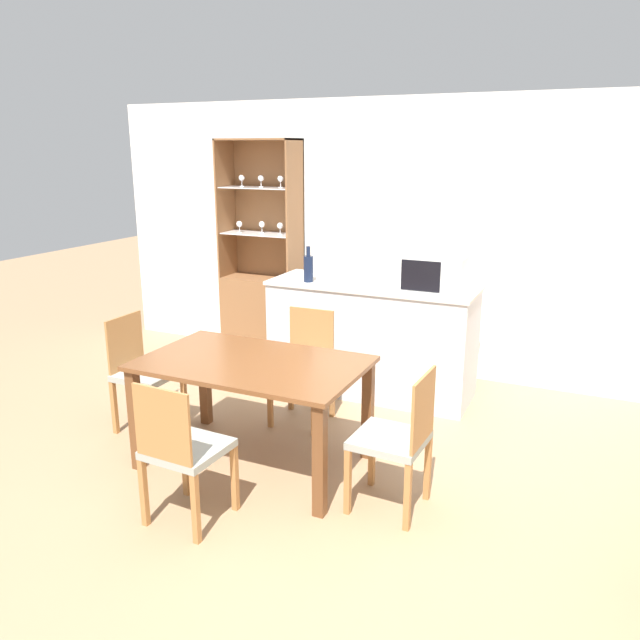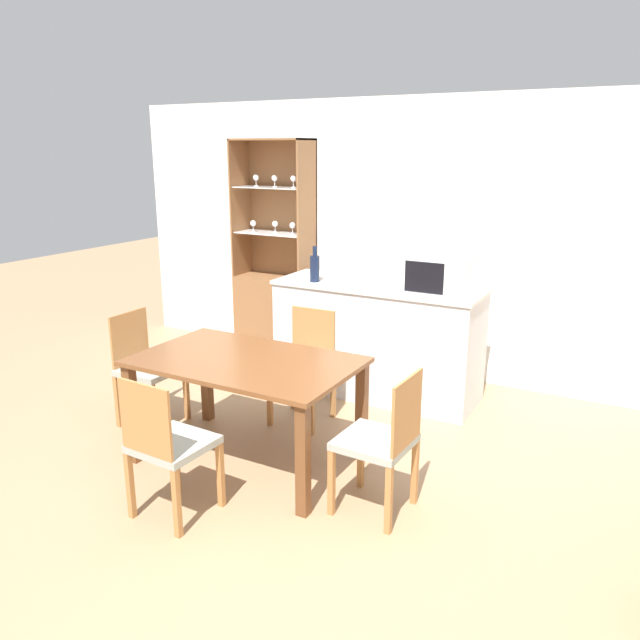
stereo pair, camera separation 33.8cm
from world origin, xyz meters
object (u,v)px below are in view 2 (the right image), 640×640
Objects in this scene: dining_chair_head_far at (304,365)px; microwave at (441,274)px; dining_chair_head_near at (168,445)px; dining_chair_side_right_near at (382,441)px; dining_chair_side_left_far at (146,368)px; wine_bottle at (315,268)px; display_cabinet at (275,296)px; dining_table at (246,375)px.

microwave is at bearing -137.43° from dining_chair_head_far.
microwave is (0.81, 2.34, 0.67)m from dining_chair_head_near.
dining_chair_head_far is (-1.05, 0.91, 0.00)m from dining_chair_side_right_near.
dining_chair_side_left_far is 2.12m from dining_chair_side_right_near.
microwave is 1.08m from wine_bottle.
display_cabinet is at bearing -51.34° from dining_chair_head_far.
dining_chair_side_right_near is at bearing -81.78° from microwave.
dining_chair_side_right_near is at bearing -49.58° from wine_bottle.
wine_bottle reaches higher than dining_chair_head_near.
microwave is at bearing 62.68° from dining_table.
dining_chair_head_far is at bearing 121.27° from dining_chair_side_left_far.
dining_chair_side_right_near is at bearing -7.52° from dining_table.
wine_bottle reaches higher than dining_table.
wine_bottle is at bearing 100.61° from dining_table.
dining_chair_head_near is at bearing -109.09° from microwave.
display_cabinet is 2.07m from microwave.
dining_chair_side_right_near is at bearing 137.39° from dining_chair_head_far.
dining_chair_side_right_near is (1.05, 0.64, 0.00)m from dining_chair_head_near.
dining_chair_side_left_far is 1.00× the size of dining_chair_side_right_near.
dining_chair_head_far is at bearing 51.55° from dining_chair_side_right_near.
microwave reaches higher than dining_chair_side_left_far.
display_cabinet is 1.75m from dining_chair_head_far.
dining_chair_head_far is 0.94m from wine_bottle.
microwave is at bearing 73.54° from dining_chair_head_near.
dining_table is at bearing -61.79° from display_cabinet.
dining_chair_side_right_near and dining_chair_head_far have the same top height.
dining_chair_side_left_far reaches higher than dining_table.
display_cabinet reaches higher than dining_chair_side_right_near.
wine_bottle is (-1.32, 1.55, 0.65)m from dining_chair_side_right_near.
dining_chair_head_near is at bearing -68.63° from display_cabinet.
dining_table is 1.67× the size of dining_chair_head_near.
wine_bottle reaches higher than dining_chair_side_left_far.
dining_chair_side_right_near is 1.00× the size of dining_chair_head_far.
dining_chair_head_near is 2.29m from wine_bottle.
dining_chair_head_near is at bearing -90.15° from dining_table.
wine_bottle is at bearing 148.15° from dining_chair_side_left_far.
dining_table is 4.76× the size of wine_bottle.
dining_chair_side_left_far is at bearing -142.53° from microwave.
dining_chair_side_right_near is (1.05, -0.14, -0.18)m from dining_table.
wine_bottle reaches higher than microwave.
wine_bottle is (0.86, -0.69, 0.50)m from display_cabinet.
dining_chair_head_near and dining_chair_side_right_near have the same top height.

